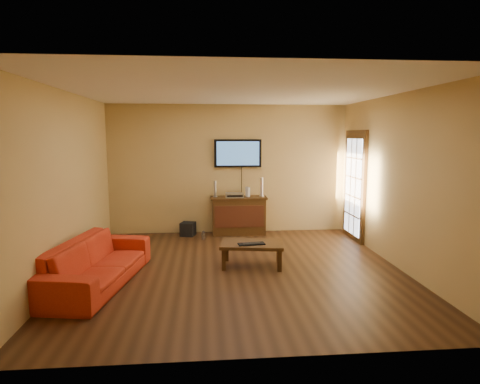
{
  "coord_description": "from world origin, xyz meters",
  "views": [
    {
      "loc": [
        -0.49,
        -5.95,
        2.05
      ],
      "look_at": [
        0.1,
        0.8,
        1.1
      ],
      "focal_mm": 30.0,
      "sensor_mm": 36.0,
      "label": 1
    }
  ],
  "objects": [
    {
      "name": "media_console",
      "position": [
        0.2,
        2.27,
        0.4
      ],
      "size": [
        1.16,
        0.44,
        0.79
      ],
      "color": "#36200C",
      "rests_on": "ground"
    },
    {
      "name": "room_walls",
      "position": [
        0.0,
        0.62,
        1.69
      ],
      "size": [
        5.0,
        5.0,
        5.0
      ],
      "color": "tan",
      "rests_on": "ground"
    },
    {
      "name": "subwoofer",
      "position": [
        -0.86,
        2.22,
        0.14
      ],
      "size": [
        0.34,
        0.34,
        0.28
      ],
      "primitive_type": "cube",
      "rotation": [
        0.0,
        0.0,
        -0.27
      ],
      "color": "black",
      "rests_on": "ground"
    },
    {
      "name": "ground_plane",
      "position": [
        0.0,
        0.0,
        0.0
      ],
      "size": [
        5.0,
        5.0,
        0.0
      ],
      "primitive_type": "plane",
      "color": "black",
      "rests_on": "ground"
    },
    {
      "name": "television",
      "position": [
        0.2,
        2.45,
        1.69
      ],
      "size": [
        0.99,
        0.08,
        0.58
      ],
      "color": "black",
      "rests_on": "ground"
    },
    {
      "name": "bottle",
      "position": [
        -0.54,
        1.87,
        0.09
      ],
      "size": [
        0.06,
        0.06,
        0.18
      ],
      "color": "white",
      "rests_on": "ground"
    },
    {
      "name": "av_receiver",
      "position": [
        0.11,
        2.24,
        0.83
      ],
      "size": [
        0.38,
        0.27,
        0.09
      ],
      "primitive_type": "cube",
      "rotation": [
        0.0,
        0.0,
        -0.01
      ],
      "color": "silver",
      "rests_on": "media_console"
    },
    {
      "name": "coffee_table",
      "position": [
        0.23,
        0.15,
        0.33
      ],
      "size": [
        1.05,
        0.73,
        0.38
      ],
      "color": "#36200C",
      "rests_on": "ground"
    },
    {
      "name": "french_door",
      "position": [
        2.46,
        1.7,
        1.05
      ],
      "size": [
        0.07,
        1.02,
        2.22
      ],
      "color": "#36200C",
      "rests_on": "ground"
    },
    {
      "name": "speaker_right",
      "position": [
        0.69,
        2.3,
        0.97
      ],
      "size": [
        0.11,
        0.11,
        0.4
      ],
      "color": "silver",
      "rests_on": "media_console"
    },
    {
      "name": "keyboard",
      "position": [
        0.21,
        0.05,
        0.39
      ],
      "size": [
        0.43,
        0.21,
        0.02
      ],
      "color": "black",
      "rests_on": "coffee_table"
    },
    {
      "name": "speaker_left",
      "position": [
        -0.29,
        2.31,
        0.95
      ],
      "size": [
        0.09,
        0.09,
        0.34
      ],
      "color": "silver",
      "rests_on": "media_console"
    },
    {
      "name": "sofa",
      "position": [
        -2.0,
        -0.44,
        0.42
      ],
      "size": [
        0.99,
        2.22,
        0.84
      ],
      "primitive_type": "imported",
      "rotation": [
        0.0,
        0.0,
        1.39
      ],
      "color": "red",
      "rests_on": "ground"
    },
    {
      "name": "game_console",
      "position": [
        0.39,
        2.29,
        0.89
      ],
      "size": [
        0.08,
        0.15,
        0.2
      ],
      "primitive_type": "cube",
      "rotation": [
        0.0,
        0.0,
        0.31
      ],
      "color": "white",
      "rests_on": "media_console"
    }
  ]
}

